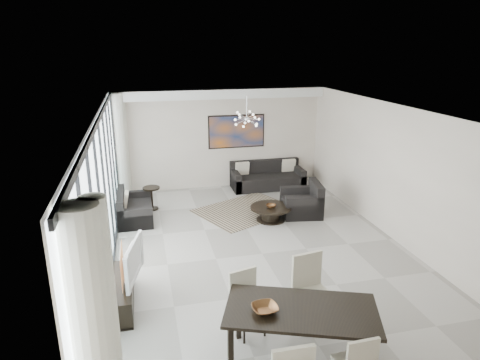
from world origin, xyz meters
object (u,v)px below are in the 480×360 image
object	(u,v)px
tv_console	(120,293)
dining_table	(301,315)
television	(128,261)
sofa_main	(267,179)
coffee_table	(271,213)

from	to	relation	value
tv_console	dining_table	distance (m)	3.09
tv_console	television	distance (m)	0.56
sofa_main	tv_console	world-z (taller)	sofa_main
television	dining_table	world-z (taller)	television
coffee_table	television	xyz separation A→B (m)	(-3.29, -2.76, 0.56)
coffee_table	tv_console	size ratio (longest dim) A/B	0.70
tv_console	sofa_main	bearing A→B (deg)	52.05
television	dining_table	distance (m)	2.97
television	tv_console	bearing A→B (deg)	127.23
tv_console	television	xyz separation A→B (m)	(0.16, 0.07, 0.53)
dining_table	tv_console	bearing A→B (deg)	141.15
sofa_main	dining_table	distance (m)	7.39
tv_console	television	world-z (taller)	television
dining_table	coffee_table	bearing A→B (deg)	77.18
sofa_main	tv_console	bearing A→B (deg)	-127.95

